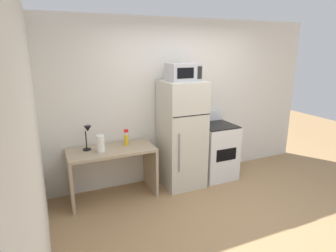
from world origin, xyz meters
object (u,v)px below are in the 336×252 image
object	(u,v)px
spray_bottle	(126,139)
refrigerator	(182,134)
desk_lamp	(87,134)
microwave	(183,72)
desk	(112,163)
paper_towel_roll	(100,144)
oven_range	(216,150)

from	to	relation	value
spray_bottle	refrigerator	xyz separation A→B (m)	(0.87, -0.09, -0.01)
desk_lamp	microwave	world-z (taller)	microwave
desk	desk_lamp	distance (m)	0.56
paper_towel_roll	oven_range	xyz separation A→B (m)	(1.93, 0.04, -0.40)
paper_towel_roll	refrigerator	size ratio (longest dim) A/B	0.14
spray_bottle	oven_range	distance (m)	1.58
paper_towel_roll	oven_range	distance (m)	1.97
paper_towel_roll	oven_range	size ratio (longest dim) A/B	0.22
desk_lamp	microwave	xyz separation A→B (m)	(1.42, -0.13, 0.81)
desk	spray_bottle	world-z (taller)	spray_bottle
desk_lamp	refrigerator	distance (m)	1.43
paper_towel_roll	oven_range	bearing A→B (deg)	1.33
desk_lamp	spray_bottle	bearing A→B (deg)	-2.05
desk	oven_range	xyz separation A→B (m)	(1.77, -0.01, -0.06)
spray_bottle	microwave	xyz separation A→B (m)	(0.87, -0.11, 0.95)
desk	oven_range	world-z (taller)	oven_range
desk_lamp	spray_bottle	world-z (taller)	desk_lamp
spray_bottle	oven_range	bearing A→B (deg)	-2.84
desk_lamp	refrigerator	bearing A→B (deg)	-4.39
refrigerator	oven_range	bearing A→B (deg)	1.17
desk_lamp	oven_range	distance (m)	2.14
paper_towel_roll	spray_bottle	world-z (taller)	spray_bottle
spray_bottle	refrigerator	bearing A→B (deg)	-5.85
desk	desk_lamp	bearing A→B (deg)	164.38
desk_lamp	spray_bottle	distance (m)	0.56
oven_range	desk	bearing A→B (deg)	179.64
paper_towel_roll	microwave	size ratio (longest dim) A/B	0.52
desk_lamp	microwave	size ratio (longest dim) A/B	0.77
paper_towel_roll	desk_lamp	bearing A→B (deg)	136.14
desk_lamp	refrigerator	world-z (taller)	refrigerator
desk_lamp	paper_towel_roll	bearing A→B (deg)	-43.86
desk_lamp	spray_bottle	size ratio (longest dim) A/B	1.42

